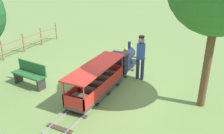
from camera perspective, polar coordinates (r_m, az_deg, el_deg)
ground_plane at (r=8.48m, az=-0.18°, el=-3.57°), size 60.00×60.00×0.00m
track at (r=8.36m, az=-0.60°, el=-3.85°), size 0.74×6.40×0.04m
locomotive at (r=9.18m, az=2.75°, el=1.80°), size 0.70×1.45×1.00m
passenger_car at (r=7.47m, az=-3.69°, el=-3.86°), size 0.80×2.70×0.97m
conductor_person at (r=8.39m, az=6.91°, el=3.06°), size 0.30×0.30×1.62m
park_bench at (r=8.54m, az=-19.15°, el=-1.64°), size 1.33×0.53×0.82m
fence_section at (r=11.33m, az=-24.88°, el=3.77°), size 0.08×7.48×0.90m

